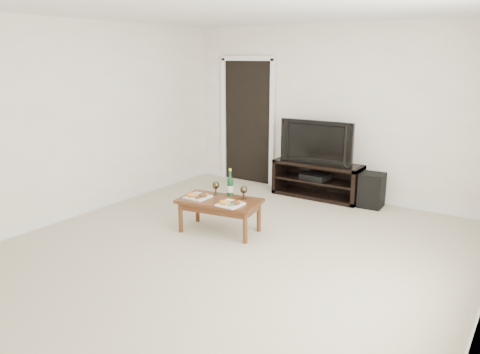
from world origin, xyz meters
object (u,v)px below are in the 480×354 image
object	(u,v)px
subwoofer	(372,190)
coffee_table	(220,216)
television	(319,141)
media_console	(317,180)

from	to	relation	value
subwoofer	coffee_table	bearing A→B (deg)	-124.71
television	coffee_table	world-z (taller)	television
television	coffee_table	bearing A→B (deg)	-102.36
coffee_table	subwoofer	bearing A→B (deg)	58.51
subwoofer	coffee_table	world-z (taller)	subwoofer
coffee_table	media_console	bearing A→B (deg)	79.33
television	coffee_table	distance (m)	2.17
media_console	subwoofer	world-z (taller)	media_console
media_console	coffee_table	distance (m)	2.07
television	subwoofer	xyz separation A→B (m)	(0.86, -0.01, -0.63)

